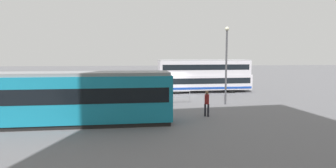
{
  "coord_description": "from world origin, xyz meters",
  "views": [
    {
      "loc": [
        4.02,
        27.98,
        4.32
      ],
      "look_at": [
        1.49,
        4.06,
        1.72
      ],
      "focal_mm": 28.92,
      "sensor_mm": 36.0,
      "label": 1
    }
  ],
  "objects_px": {
    "pedestrian_near_railing": "(135,93)",
    "tram_yellow": "(73,97)",
    "pedestrian_crossing": "(207,102)",
    "info_sign": "(87,85)",
    "double_decker_bus": "(204,76)",
    "street_lamp": "(226,59)"
  },
  "relations": [
    {
      "from": "double_decker_bus",
      "to": "pedestrian_crossing",
      "type": "bearing_deg",
      "value": 77.41
    },
    {
      "from": "info_sign",
      "to": "pedestrian_near_railing",
      "type": "bearing_deg",
      "value": -178.21
    },
    {
      "from": "tram_yellow",
      "to": "pedestrian_crossing",
      "type": "height_order",
      "value": "tram_yellow"
    },
    {
      "from": "pedestrian_crossing",
      "to": "tram_yellow",
      "type": "bearing_deg",
      "value": 8.26
    },
    {
      "from": "street_lamp",
      "to": "pedestrian_near_railing",
      "type": "bearing_deg",
      "value": -8.92
    },
    {
      "from": "pedestrian_near_railing",
      "to": "street_lamp",
      "type": "xyz_separation_m",
      "value": [
        -7.85,
        1.23,
        2.98
      ]
    },
    {
      "from": "double_decker_bus",
      "to": "street_lamp",
      "type": "xyz_separation_m",
      "value": [
        -0.04,
        7.9,
        2.01
      ]
    },
    {
      "from": "info_sign",
      "to": "pedestrian_crossing",
      "type": "bearing_deg",
      "value": 149.19
    },
    {
      "from": "double_decker_bus",
      "to": "street_lamp",
      "type": "bearing_deg",
      "value": 90.27
    },
    {
      "from": "info_sign",
      "to": "street_lamp",
      "type": "bearing_deg",
      "value": 174.74
    },
    {
      "from": "info_sign",
      "to": "double_decker_bus",
      "type": "bearing_deg",
      "value": -150.36
    },
    {
      "from": "double_decker_bus",
      "to": "info_sign",
      "type": "bearing_deg",
      "value": 29.64
    },
    {
      "from": "info_sign",
      "to": "tram_yellow",
      "type": "bearing_deg",
      "value": 93.72
    },
    {
      "from": "pedestrian_crossing",
      "to": "double_decker_bus",
      "type": "bearing_deg",
      "value": -102.59
    },
    {
      "from": "double_decker_bus",
      "to": "tram_yellow",
      "type": "xyz_separation_m",
      "value": [
        11.51,
        13.56,
        -0.23
      ]
    },
    {
      "from": "pedestrian_near_railing",
      "to": "tram_yellow",
      "type": "bearing_deg",
      "value": 61.8
    },
    {
      "from": "double_decker_bus",
      "to": "info_sign",
      "type": "relative_size",
      "value": 4.37
    },
    {
      "from": "double_decker_bus",
      "to": "info_sign",
      "type": "height_order",
      "value": "double_decker_bus"
    },
    {
      "from": "pedestrian_near_railing",
      "to": "info_sign",
      "type": "xyz_separation_m",
      "value": [
        4.13,
        0.13,
        0.78
      ]
    },
    {
      "from": "pedestrian_crossing",
      "to": "info_sign",
      "type": "height_order",
      "value": "info_sign"
    },
    {
      "from": "pedestrian_crossing",
      "to": "street_lamp",
      "type": "bearing_deg",
      "value": -122.39
    },
    {
      "from": "pedestrian_near_railing",
      "to": "double_decker_bus",
      "type": "bearing_deg",
      "value": -139.52
    }
  ]
}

